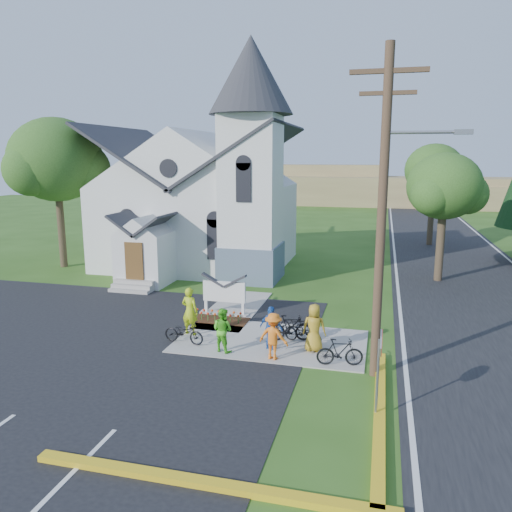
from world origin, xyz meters
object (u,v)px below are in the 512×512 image
(church_sign, at_px, (224,292))
(bike_1, at_px, (290,328))
(cyclist_2, at_px, (271,328))
(bike_4, at_px, (303,333))
(utility_pole, at_px, (384,205))
(stop_sign, at_px, (380,355))
(cyclist_3, at_px, (273,336))
(cyclist_0, at_px, (190,311))
(bike_3, at_px, (340,352))
(bike_0, at_px, (184,332))
(cyclist_4, at_px, (314,328))
(bike_2, at_px, (297,324))
(cyclist_1, at_px, (222,330))

(church_sign, xyz_separation_m, bike_1, (3.38, -2.52, -0.47))
(cyclist_2, distance_m, bike_4, 1.36)
(utility_pole, bearing_deg, cyclist_2, 161.75)
(stop_sign, height_order, cyclist_3, stop_sign)
(cyclist_0, relative_size, bike_3, 1.21)
(stop_sign, height_order, bike_1, stop_sign)
(bike_0, bearing_deg, cyclist_3, -91.60)
(church_sign, xyz_separation_m, cyclist_4, (4.38, -3.30, -0.12))
(utility_pole, distance_m, bike_0, 8.56)
(utility_pole, distance_m, bike_1, 6.20)
(bike_0, xyz_separation_m, bike_2, (3.92, 1.80, 0.04))
(cyclist_0, bearing_deg, bike_1, -166.45)
(utility_pole, bearing_deg, cyclist_3, 173.79)
(bike_1, xyz_separation_m, cyclist_3, (-0.25, -1.81, 0.30))
(bike_1, relative_size, cyclist_2, 1.07)
(bike_0, bearing_deg, utility_pole, -89.93)
(bike_0, xyz_separation_m, bike_4, (4.26, 1.08, -0.01))
(bike_0, height_order, bike_2, bike_2)
(utility_pole, relative_size, cyclist_3, 6.20)
(bike_1, bearing_deg, bike_2, -32.29)
(church_sign, distance_m, bike_4, 4.75)
(cyclist_0, distance_m, bike_1, 3.92)
(stop_sign, distance_m, cyclist_0, 8.54)
(bike_2, height_order, cyclist_3, cyclist_3)
(utility_pole, relative_size, cyclist_0, 5.37)
(utility_pole, relative_size, bike_3, 6.53)
(cyclist_1, height_order, cyclist_2, cyclist_1)
(cyclist_0, xyz_separation_m, bike_2, (4.06, 0.84, -0.47))
(stop_sign, distance_m, bike_1, 5.99)
(stop_sign, height_order, bike_4, stop_sign)
(bike_0, height_order, cyclist_1, cyclist_1)
(bike_0, distance_m, cyclist_1, 1.69)
(cyclist_3, relative_size, bike_4, 1.03)
(stop_sign, height_order, cyclist_0, stop_sign)
(stop_sign, relative_size, bike_2, 1.43)
(cyclist_0, distance_m, cyclist_2, 3.46)
(utility_pole, relative_size, cyclist_4, 5.83)
(bike_1, distance_m, cyclist_3, 1.85)
(utility_pole, bearing_deg, cyclist_1, 173.47)
(cyclist_1, bearing_deg, bike_0, 8.12)
(bike_3, bearing_deg, cyclist_2, 60.40)
(cyclist_0, xyz_separation_m, bike_1, (3.88, 0.25, -0.43))
(cyclist_0, xyz_separation_m, bike_4, (4.40, 0.11, -0.52))
(cyclist_1, relative_size, bike_2, 0.90)
(church_sign, distance_m, bike_2, 4.08)
(cyclist_1, bearing_deg, bike_4, -130.99)
(cyclist_0, bearing_deg, stop_sign, 156.87)
(bike_0, bearing_deg, bike_4, -67.82)
(stop_sign, bearing_deg, cyclist_3, 138.68)
(stop_sign, height_order, bike_2, stop_sign)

